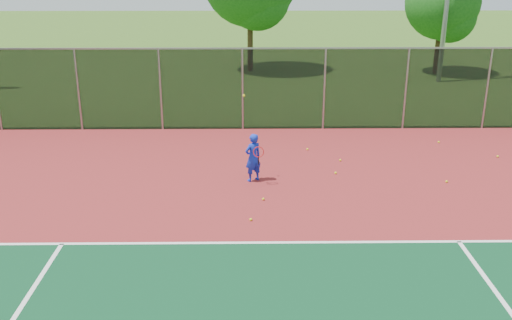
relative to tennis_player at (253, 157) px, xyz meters
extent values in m
cube|color=maroon|center=(2.66, -4.79, -0.72)|extent=(30.00, 20.00, 0.02)
cube|color=white|center=(4.66, -3.79, -0.70)|extent=(22.00, 0.10, 0.00)
cube|color=black|center=(2.66, 5.21, 0.79)|extent=(30.00, 0.04, 3.00)
cube|color=gray|center=(2.66, 5.21, 2.29)|extent=(30.00, 0.06, 0.06)
imported|color=#142CBC|center=(0.00, 0.00, -0.01)|extent=(0.62, 0.56, 1.41)
cylinder|color=black|center=(0.15, -0.25, -0.02)|extent=(0.03, 0.15, 0.27)
torus|color=#A51414|center=(0.15, -0.35, 0.28)|extent=(0.30, 0.13, 0.29)
sphere|color=yellow|center=(-0.25, 0.10, 1.78)|extent=(0.07, 0.07, 0.07)
sphere|color=yellow|center=(7.90, 1.90, -0.68)|extent=(0.07, 0.07, 0.07)
sphere|color=yellow|center=(2.46, 0.49, -0.68)|extent=(0.07, 0.07, 0.07)
sphere|color=yellow|center=(0.26, -1.40, -0.68)|extent=(0.07, 0.07, 0.07)
sphere|color=yellow|center=(5.55, -0.23, -0.68)|extent=(0.07, 0.07, 0.07)
sphere|color=yellow|center=(1.83, 2.69, -0.68)|extent=(0.07, 0.07, 0.07)
sphere|color=yellow|center=(-0.08, -2.64, -0.68)|extent=(0.07, 0.07, 0.07)
sphere|color=yellow|center=(6.47, 3.41, -0.68)|extent=(0.07, 0.07, 0.07)
sphere|color=yellow|center=(2.77, 1.61, -0.68)|extent=(0.07, 0.07, 0.07)
cylinder|color=#362413|center=(-0.04, 16.64, 0.72)|extent=(0.30, 0.30, 2.89)
cylinder|color=#362413|center=(10.16, 15.76, 0.37)|extent=(0.30, 0.30, 2.21)
sphere|color=#144C14|center=(10.16, 15.76, 3.07)|extent=(3.92, 3.92, 3.92)
sphere|color=#144C14|center=(10.56, 15.46, 2.33)|extent=(2.70, 2.70, 2.70)
camera|label=1|loc=(-0.10, -15.29, 5.44)|focal=40.00mm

